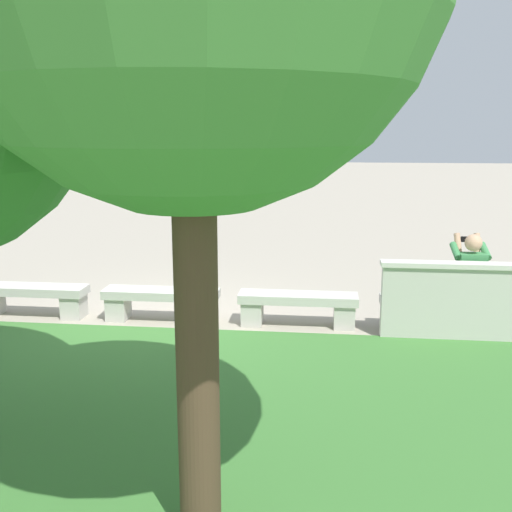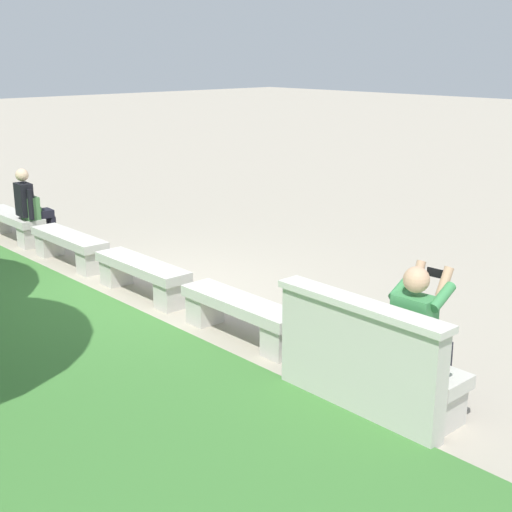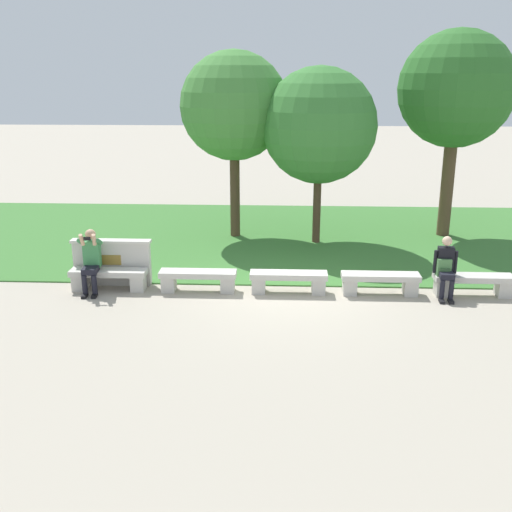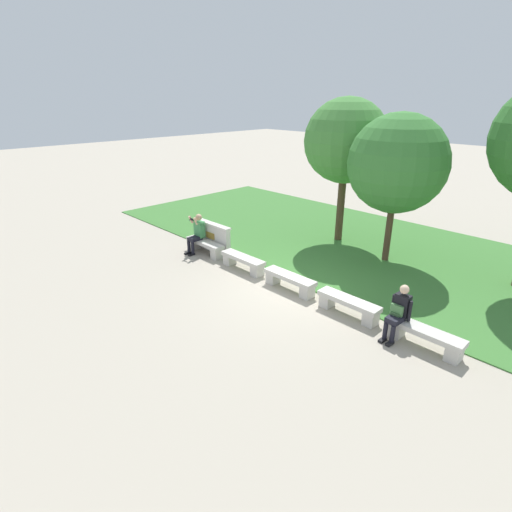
# 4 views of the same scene
# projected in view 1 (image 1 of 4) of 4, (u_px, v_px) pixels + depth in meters

# --- Properties ---
(ground_plane) EXTENTS (80.00, 80.00, 0.00)m
(ground_plane) POSITION_uv_depth(u_px,v_px,m) (162.00, 320.00, 8.41)
(ground_plane) COLOR #A89E8C
(bench_main) EXTENTS (1.61, 0.40, 0.45)m
(bench_main) POSITION_uv_depth(u_px,v_px,m) (442.00, 310.00, 7.93)
(bench_main) COLOR beige
(bench_main) RESTS_ON ground
(bench_near) EXTENTS (1.61, 0.40, 0.45)m
(bench_near) POSITION_uv_depth(u_px,v_px,m) (298.00, 305.00, 8.14)
(bench_near) COLOR beige
(bench_near) RESTS_ON ground
(bench_mid) EXTENTS (1.61, 0.40, 0.45)m
(bench_mid) POSITION_uv_depth(u_px,v_px,m) (161.00, 301.00, 8.35)
(bench_mid) COLOR beige
(bench_mid) RESTS_ON ground
(bench_far) EXTENTS (1.61, 0.40, 0.45)m
(bench_far) POSITION_uv_depth(u_px,v_px,m) (31.00, 296.00, 8.56)
(bench_far) COLOR beige
(bench_far) RESTS_ON ground
(backrest_wall_with_plaque) EXTENTS (1.72, 0.24, 1.01)m
(backrest_wall_with_plaque) POSITION_uv_depth(u_px,v_px,m) (448.00, 301.00, 7.55)
(backrest_wall_with_plaque) COLOR beige
(backrest_wall_with_plaque) RESTS_ON ground
(person_photographer) EXTENTS (0.49, 0.74, 1.32)m
(person_photographer) POSITION_uv_depth(u_px,v_px,m) (468.00, 276.00, 7.88)
(person_photographer) COLOR black
(person_photographer) RESTS_ON ground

